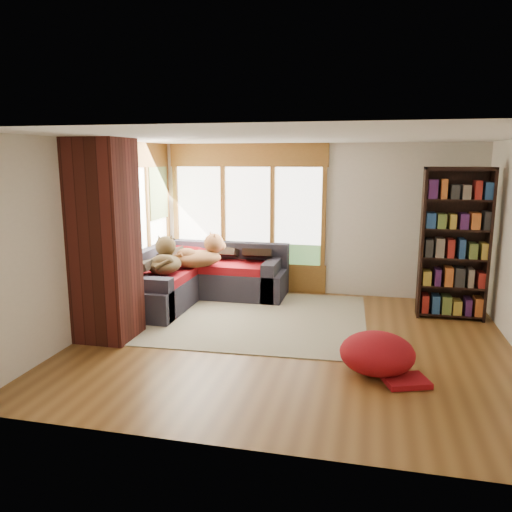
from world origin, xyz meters
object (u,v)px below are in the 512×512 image
at_px(bookshelf, 454,244).
at_px(dog_tan, 201,256).
at_px(dog_brindle, 165,261).
at_px(brick_chimney, 105,241).
at_px(area_rug, 239,317).
at_px(sectional_sofa, 194,281).
at_px(pouf, 377,352).

bearing_deg(bookshelf, dog_tan, -179.98).
bearing_deg(dog_tan, dog_brindle, -168.95).
relative_size(dog_tan, dog_brindle, 1.01).
xyz_separation_m(brick_chimney, area_rug, (1.47, 1.20, -1.29)).
bearing_deg(sectional_sofa, brick_chimney, -97.85).
bearing_deg(area_rug, brick_chimney, -140.75).
xyz_separation_m(brick_chimney, sectional_sofa, (0.45, 2.05, -1.00)).
distance_m(sectional_sofa, pouf, 3.86).
distance_m(bookshelf, dog_tan, 3.91).
xyz_separation_m(brick_chimney, bookshelf, (4.54, 1.89, -0.19)).
bearing_deg(dog_tan, sectional_sofa, 102.06).
height_order(pouf, dog_tan, dog_tan).
xyz_separation_m(area_rug, dog_tan, (-0.82, 0.69, 0.77)).
bearing_deg(area_rug, dog_brindle, 171.88).
relative_size(bookshelf, pouf, 2.69).
distance_m(brick_chimney, area_rug, 2.29).
bearing_deg(pouf, brick_chimney, 174.10).
distance_m(brick_chimney, bookshelf, 4.92).
bearing_deg(pouf, dog_brindle, 151.85).
distance_m(pouf, dog_brindle, 3.72).
bearing_deg(brick_chimney, area_rug, 39.25).
relative_size(pouf, dog_tan, 0.86).
bearing_deg(pouf, bookshelf, 64.38).
bearing_deg(dog_tan, bookshelf, -38.84).
bearing_deg(bookshelf, brick_chimney, -157.44).
relative_size(brick_chimney, bookshelf, 1.17).
bearing_deg(dog_brindle, bookshelf, -100.99).
xyz_separation_m(pouf, dog_tan, (-2.82, 2.24, 0.54)).
bearing_deg(dog_brindle, area_rug, -115.83).
xyz_separation_m(bookshelf, dog_brindle, (-4.32, -0.51, -0.34)).
relative_size(brick_chimney, sectional_sofa, 1.18).
bearing_deg(dog_brindle, brick_chimney, 153.20).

